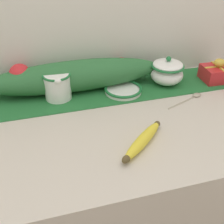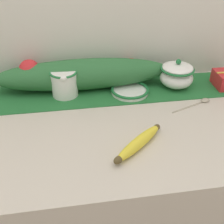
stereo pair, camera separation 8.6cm
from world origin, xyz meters
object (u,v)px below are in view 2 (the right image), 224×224
object	(u,v)px
small_dish	(130,90)
spoon	(202,101)
cream_pitcher	(64,82)
banana	(139,143)
sugar_bowl	(177,75)

from	to	relation	value
small_dish	spoon	world-z (taller)	small_dish
cream_pitcher	spoon	distance (m)	0.50
spoon	cream_pitcher	bearing A→B (deg)	144.10
small_dish	banana	distance (m)	0.31
spoon	banana	bearing A→B (deg)	-165.33
small_dish	cream_pitcher	bearing A→B (deg)	174.34
sugar_bowl	spoon	distance (m)	0.15
small_dish	banana	size ratio (longest dim) A/B	0.81
sugar_bowl	small_dish	xyz separation A→B (m)	(-0.19, -0.02, -0.04)
cream_pitcher	spoon	bearing A→B (deg)	-14.77
cream_pitcher	banana	xyz separation A→B (m)	(0.20, -0.33, -0.04)
sugar_bowl	spoon	bearing A→B (deg)	-65.71
sugar_bowl	small_dish	world-z (taller)	sugar_bowl
cream_pitcher	spoon	size ratio (longest dim) A/B	0.72
cream_pitcher	spoon	world-z (taller)	cream_pitcher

